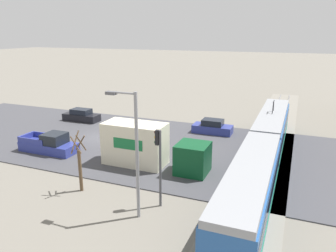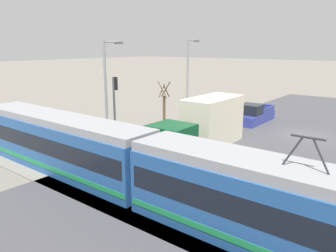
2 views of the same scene
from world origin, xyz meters
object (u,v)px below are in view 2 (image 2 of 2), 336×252
Objects in this scene: box_truck at (204,125)px; street_lamp_mid_block at (108,83)px; street_lamp_near_crossing at (189,72)px; street_tree at (164,108)px; pickup_truck at (254,115)px; traffic_light_pole at (115,102)px; light_rail_tram at (147,169)px.

street_lamp_mid_block reaches higher than box_truck.
street_lamp_mid_block is at bearing 91.19° from street_lamp_near_crossing.
street_lamp_mid_block is at bearing 73.29° from street_tree.
box_truck reaches higher than pickup_truck.
traffic_light_pole is 6.16m from street_tree.
street_lamp_mid_block is at bearing -33.17° from light_rail_tram.
light_rail_tram is 3.10× the size of box_truck.
light_rail_tram is 20.72m from street_lamp_near_crossing.
box_truck is at bearing -74.61° from light_rail_tram.
light_rail_tram is at bearing 125.51° from street_tree.
light_rail_tram is 9.28m from box_truck.
traffic_light_pole is 0.64× the size of street_lamp_near_crossing.
box_truck is 6.32m from street_tree.
street_lamp_near_crossing reaches higher than street_tree.
light_rail_tram is 14.16m from street_tree.
street_tree is (0.15, -6.00, -1.36)m from traffic_light_pole.
traffic_light_pole is at bearing 91.42° from street_tree.
light_rail_tram is at bearing 105.39° from box_truck.
pickup_truck is 14.77m from street_lamp_mid_block.
box_truck is at bearing -160.66° from street_lamp_mid_block.
street_tree is (5.76, -2.58, 0.26)m from box_truck.
street_lamp_near_crossing is at bearing -60.79° from light_rail_tram.
pickup_truck is 0.69× the size of street_lamp_near_crossing.
street_lamp_near_crossing is (1.93, -12.37, 1.30)m from traffic_light_pole.
box_truck is at bearing 130.14° from street_lamp_near_crossing.
street_tree reaches higher than box_truck.
street_lamp_near_crossing reaches higher than street_lamp_mid_block.
street_lamp_near_crossing is 11.51m from street_lamp_mid_block.
light_rail_tram is 3.46× the size of street_lamp_near_crossing.
box_truck is 1.74× the size of traffic_light_pole.
street_tree is (8.23, -11.53, 0.31)m from light_rail_tram.
traffic_light_pole is (5.61, 3.42, 1.62)m from box_truck.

